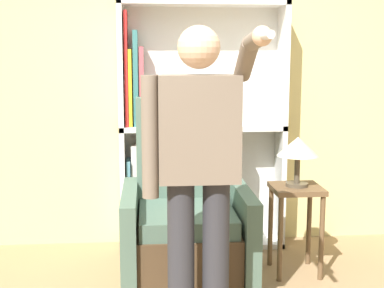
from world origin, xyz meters
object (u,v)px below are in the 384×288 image
object	(u,v)px
bookcase	(187,131)
side_table	(296,207)
person_standing	(198,163)
armchair	(186,225)
table_lamp	(298,149)

from	to	relation	value
bookcase	side_table	size ratio (longest dim) A/B	3.09
person_standing	side_table	xyz separation A→B (m)	(0.78, 0.82, -0.50)
person_standing	bookcase	bearing A→B (deg)	88.27
bookcase	armchair	xyz separation A→B (m)	(-0.05, -0.64, -0.58)
bookcase	person_standing	world-z (taller)	bookcase
person_standing	side_table	world-z (taller)	person_standing
armchair	table_lamp	size ratio (longest dim) A/B	3.55
bookcase	table_lamp	size ratio (longest dim) A/B	5.59
bookcase	table_lamp	xyz separation A→B (m)	(0.74, -0.63, -0.05)
person_standing	table_lamp	xyz separation A→B (m)	(0.78, 0.82, -0.08)
armchair	side_table	distance (m)	0.80
person_standing	armchair	bearing A→B (deg)	90.65
person_standing	table_lamp	size ratio (longest dim) A/B	4.83
side_table	table_lamp	size ratio (longest dim) A/B	1.81
bookcase	side_table	xyz separation A→B (m)	(0.74, -0.63, -0.47)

